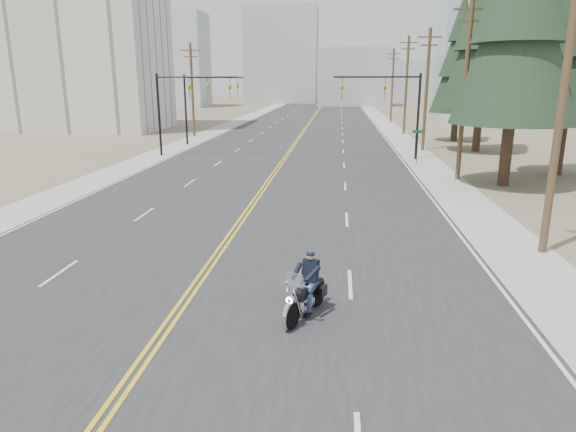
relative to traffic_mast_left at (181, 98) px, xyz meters
The scene contains 25 objects.
ground_plane 33.60m from the traffic_mast_left, 74.33° to the right, with size 400.00×400.00×0.00m, color #776D56.
road 39.36m from the traffic_mast_left, 76.71° to the left, with size 20.00×200.00×0.01m, color #303033.
sidewalk_left 38.40m from the traffic_mast_left, 93.80° to the left, with size 3.00×200.00×0.01m, color #A5A5A0.
sidewalk_right 43.45m from the traffic_mast_left, 61.68° to the left, with size 3.00×200.00×0.01m, color #A5A5A0.
traffic_mast_left is the anchor object (origin of this frame).
traffic_mast_right 17.95m from the traffic_mast_left, ahead, with size 7.10×0.26×7.00m.
traffic_mast_far 8.01m from the traffic_mast_left, 92.40° to the left, with size 6.10×0.26×7.00m.
street_sign 20.12m from the traffic_mast_left, ahead, with size 0.90×0.06×2.62m.
utility_pole_a 32.22m from the traffic_mast_left, 48.18° to the right, with size 2.20×0.30×11.00m.
utility_pole_b 23.31m from the traffic_mast_left, 22.74° to the right, with size 2.20×0.30×11.50m.
utility_pole_c 22.31m from the traffic_mast_left, 15.61° to the left, with size 2.20×0.30×11.00m.
utility_pole_d 30.06m from the traffic_mast_left, 44.36° to the left, with size 2.20×0.30×11.50m.
utility_pole_e 43.66m from the traffic_mast_left, 60.53° to the left, with size 2.20×0.30×11.00m.
utility_pole_left 16.39m from the traffic_mast_left, 102.42° to the left, with size 2.20×0.30×10.50m.
apartment_block 31.50m from the traffic_mast_left, 129.59° to the left, with size 18.00×14.00×30.00m, color silver.
glass_building 56.11m from the traffic_mast_left, 42.84° to the left, with size 24.00×16.00×20.00m, color #9EB5CC.
haze_bldg_a 87.20m from the traffic_mast_left, 107.41° to the left, with size 14.00×12.00×22.00m, color #B7BCC6.
haze_bldg_b 94.56m from the traffic_mast_left, 79.66° to the left, with size 18.00×14.00×14.00m, color #ADB2B7.
haze_bldg_c 92.19m from the traffic_mast_left, 57.88° to the left, with size 16.00×12.00×18.00m, color #B7BCC6.
haze_bldg_d 108.34m from the traffic_mast_left, 91.60° to the left, with size 20.00×15.00×26.00m, color #ADB2B7.
haze_bldg_e 122.80m from the traffic_mast_left, 73.94° to the left, with size 14.00×14.00×12.00m, color #B7BCC6.
haze_bldg_f 106.28m from the traffic_mast_left, 112.71° to the left, with size 12.00×12.00×16.00m, color #ADB2B7.
motorcyclist 33.25m from the traffic_mast_left, 67.45° to the right, with size 1.01×2.37×1.85m, color black, non-canonical shape.
conifer_tall 27.65m from the traffic_mast_left, 11.84° to the left, with size 7.27×7.27×20.21m.
conifer_far 29.87m from the traffic_mast_left, 28.43° to the left, with size 5.68×5.68×15.22m.
Camera 1 is at (4.49, -11.78, 6.50)m, focal length 32.00 mm.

